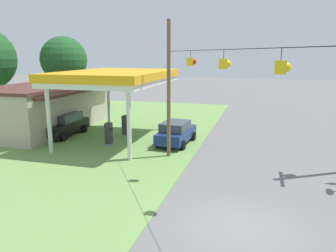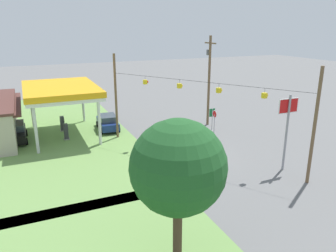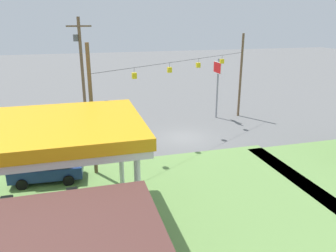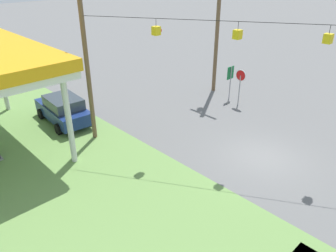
{
  "view_description": "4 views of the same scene",
  "coord_description": "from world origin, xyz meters",
  "px_view_note": "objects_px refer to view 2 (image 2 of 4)",
  "views": [
    {
      "loc": [
        -11.73,
        -0.49,
        6.44
      ],
      "look_at": [
        4.96,
        4.25,
        2.64
      ],
      "focal_mm": 35.0,
      "sensor_mm": 36.0,
      "label": 1
    },
    {
      "loc": [
        -23.57,
        13.19,
        11.03
      ],
      "look_at": [
        2.05,
        1.85,
        2.43
      ],
      "focal_mm": 35.0,
      "sensor_mm": 36.0,
      "label": 2
    },
    {
      "loc": [
        8.46,
        25.41,
        9.77
      ],
      "look_at": [
        2.59,
        4.3,
        2.64
      ],
      "focal_mm": 35.0,
      "sensor_mm": 36.0,
      "label": 3
    },
    {
      "loc": [
        -6.89,
        13.29,
        8.94
      ],
      "look_at": [
        3.52,
        3.33,
        1.68
      ],
      "focal_mm": 35.0,
      "sensor_mm": 36.0,
      "label": 4
    }
  ],
  "objects_px": {
    "car_at_pumps_front": "(108,122)",
    "stop_sign_overhead": "(288,118)",
    "fuel_pump_far": "(62,124)",
    "stop_sign_roadside": "(215,117)",
    "tree_west_verge": "(178,168)",
    "route_sign": "(212,115)",
    "fuel_pump_near": "(66,132)",
    "gas_station_canopy": "(60,91)",
    "car_at_pumps_rear": "(15,132)",
    "utility_pole_main": "(209,76)"
  },
  "relations": [
    {
      "from": "fuel_pump_near",
      "to": "tree_west_verge",
      "type": "xyz_separation_m",
      "value": [
        -20.78,
        -2.54,
        4.23
      ]
    },
    {
      "from": "car_at_pumps_front",
      "to": "stop_sign_roadside",
      "type": "xyz_separation_m",
      "value": [
        -5.72,
        -10.13,
        0.92
      ]
    },
    {
      "from": "gas_station_canopy",
      "to": "tree_west_verge",
      "type": "height_order",
      "value": "tree_west_verge"
    },
    {
      "from": "fuel_pump_far",
      "to": "route_sign",
      "type": "bearing_deg",
      "value": -112.12
    },
    {
      "from": "fuel_pump_near",
      "to": "stop_sign_roadside",
      "type": "bearing_deg",
      "value": -105.92
    },
    {
      "from": "fuel_pump_near",
      "to": "route_sign",
      "type": "xyz_separation_m",
      "value": [
        -3.12,
        -15.15,
        0.93
      ]
    },
    {
      "from": "gas_station_canopy",
      "to": "fuel_pump_near",
      "type": "bearing_deg",
      "value": -179.94
    },
    {
      "from": "gas_station_canopy",
      "to": "fuel_pump_near",
      "type": "height_order",
      "value": "gas_station_canopy"
    },
    {
      "from": "stop_sign_roadside",
      "to": "utility_pole_main",
      "type": "distance_m",
      "value": 4.94
    },
    {
      "from": "utility_pole_main",
      "to": "car_at_pumps_rear",
      "type": "bearing_deg",
      "value": 82.44
    },
    {
      "from": "car_at_pumps_front",
      "to": "stop_sign_overhead",
      "type": "xyz_separation_m",
      "value": [
        -15.9,
        -10.28,
        3.37
      ]
    },
    {
      "from": "stop_sign_roadside",
      "to": "fuel_pump_far",
      "type": "bearing_deg",
      "value": -116.13
    },
    {
      "from": "fuel_pump_far",
      "to": "utility_pole_main",
      "type": "bearing_deg",
      "value": -105.04
    },
    {
      "from": "fuel_pump_near",
      "to": "fuel_pump_far",
      "type": "relative_size",
      "value": 1.0
    },
    {
      "from": "fuel_pump_far",
      "to": "car_at_pumps_rear",
      "type": "xyz_separation_m",
      "value": [
        -1.52,
        4.65,
        0.16
      ]
    },
    {
      "from": "fuel_pump_near",
      "to": "stop_sign_overhead",
      "type": "xyz_separation_m",
      "value": [
        -14.39,
        -14.92,
        3.48
      ]
    },
    {
      "from": "fuel_pump_far",
      "to": "stop_sign_overhead",
      "type": "distance_m",
      "value": 23.2
    },
    {
      "from": "gas_station_canopy",
      "to": "utility_pole_main",
      "type": "distance_m",
      "value": 15.98
    },
    {
      "from": "car_at_pumps_front",
      "to": "stop_sign_overhead",
      "type": "relative_size",
      "value": 0.74
    },
    {
      "from": "car_at_pumps_front",
      "to": "utility_pole_main",
      "type": "xyz_separation_m",
      "value": [
        -2.7,
        -11.09,
        4.71
      ]
    },
    {
      "from": "gas_station_canopy",
      "to": "fuel_pump_far",
      "type": "xyz_separation_m",
      "value": [
        1.52,
        -0.0,
        -3.97
      ]
    },
    {
      "from": "gas_station_canopy",
      "to": "route_sign",
      "type": "distance_m",
      "value": 16.13
    },
    {
      "from": "fuel_pump_far",
      "to": "tree_west_verge",
      "type": "height_order",
      "value": "tree_west_verge"
    },
    {
      "from": "gas_station_canopy",
      "to": "car_at_pumps_rear",
      "type": "xyz_separation_m",
      "value": [
        -0.01,
        4.65,
        -3.81
      ]
    },
    {
      "from": "stop_sign_overhead",
      "to": "route_sign",
      "type": "height_order",
      "value": "stop_sign_overhead"
    },
    {
      "from": "fuel_pump_far",
      "to": "stop_sign_roadside",
      "type": "bearing_deg",
      "value": -116.13
    },
    {
      "from": "fuel_pump_far",
      "to": "stop_sign_overhead",
      "type": "height_order",
      "value": "stop_sign_overhead"
    },
    {
      "from": "gas_station_canopy",
      "to": "car_at_pumps_rear",
      "type": "relative_size",
      "value": 2.14
    },
    {
      "from": "stop_sign_overhead",
      "to": "utility_pole_main",
      "type": "distance_m",
      "value": 13.29
    },
    {
      "from": "fuel_pump_far",
      "to": "route_sign",
      "type": "height_order",
      "value": "route_sign"
    },
    {
      "from": "car_at_pumps_front",
      "to": "car_at_pumps_rear",
      "type": "height_order",
      "value": "car_at_pumps_rear"
    },
    {
      "from": "stop_sign_roadside",
      "to": "tree_west_verge",
      "type": "xyz_separation_m",
      "value": [
        -16.57,
        12.24,
        3.19
      ]
    },
    {
      "from": "stop_sign_overhead",
      "to": "utility_pole_main",
      "type": "xyz_separation_m",
      "value": [
        13.2,
        -0.81,
        1.35
      ]
    },
    {
      "from": "fuel_pump_far",
      "to": "tree_west_verge",
      "type": "relative_size",
      "value": 0.23
    },
    {
      "from": "gas_station_canopy",
      "to": "car_at_pumps_front",
      "type": "relative_size",
      "value": 2.28
    },
    {
      "from": "car_at_pumps_front",
      "to": "stop_sign_roadside",
      "type": "distance_m",
      "value": 11.67
    },
    {
      "from": "car_at_pumps_rear",
      "to": "stop_sign_roadside",
      "type": "height_order",
      "value": "stop_sign_roadside"
    },
    {
      "from": "car_at_pumps_front",
      "to": "tree_west_verge",
      "type": "xyz_separation_m",
      "value": [
        -22.29,
        2.1,
        4.11
      ]
    },
    {
      "from": "car_at_pumps_front",
      "to": "gas_station_canopy",
      "type": "bearing_deg",
      "value": 93.84
    },
    {
      "from": "gas_station_canopy",
      "to": "stop_sign_overhead",
      "type": "xyz_separation_m",
      "value": [
        -15.91,
        -14.92,
        -0.49
      ]
    },
    {
      "from": "car_at_pumps_front",
      "to": "tree_west_verge",
      "type": "relative_size",
      "value": 0.62
    },
    {
      "from": "stop_sign_roadside",
      "to": "route_sign",
      "type": "distance_m",
      "value": 1.16
    },
    {
      "from": "car_at_pumps_front",
      "to": "route_sign",
      "type": "height_order",
      "value": "route_sign"
    },
    {
      "from": "car_at_pumps_rear",
      "to": "car_at_pumps_front",
      "type": "bearing_deg",
      "value": 90.68
    },
    {
      "from": "stop_sign_roadside",
      "to": "car_at_pumps_front",
      "type": "bearing_deg",
      "value": -119.46
    },
    {
      "from": "car_at_pumps_front",
      "to": "car_at_pumps_rear",
      "type": "relative_size",
      "value": 0.94
    },
    {
      "from": "fuel_pump_near",
      "to": "stop_sign_roadside",
      "type": "distance_m",
      "value": 15.4
    },
    {
      "from": "car_at_pumps_rear",
      "to": "tree_west_verge",
      "type": "relative_size",
      "value": 0.66
    },
    {
      "from": "utility_pole_main",
      "to": "fuel_pump_near",
      "type": "bearing_deg",
      "value": 85.66
    },
    {
      "from": "tree_west_verge",
      "to": "fuel_pump_near",
      "type": "bearing_deg",
      "value": 6.96
    }
  ]
}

